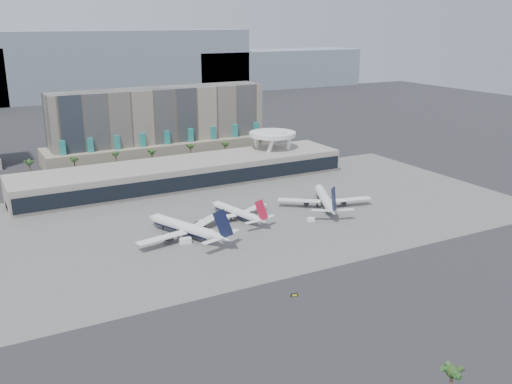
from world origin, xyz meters
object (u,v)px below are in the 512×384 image
airliner_right (325,199)px  service_vehicle_a (185,241)px  service_vehicle_b (311,220)px  taxiway_sign (294,295)px  airliner_left (186,228)px  airliner_centre (237,212)px

airliner_right → service_vehicle_a: 72.37m
service_vehicle_b → taxiway_sign: (-41.96, -54.13, -0.30)m
airliner_left → service_vehicle_a: size_ratio=9.59×
airliner_left → airliner_right: size_ratio=1.04×
airliner_right → airliner_centre: bearing=-161.0°
service_vehicle_a → airliner_centre: bearing=36.8°
taxiway_sign → airliner_left: bearing=110.0°
service_vehicle_b → taxiway_sign: service_vehicle_b is taller
airliner_right → service_vehicle_b: airliner_right is taller
airliner_right → taxiway_sign: bearing=-106.3°
airliner_right → service_vehicle_b: size_ratio=13.34×
service_vehicle_a → service_vehicle_b: (55.44, -2.00, -0.30)m
airliner_centre → service_vehicle_a: airliner_centre is taller
service_vehicle_b → airliner_left: bearing=-164.9°
airliner_right → service_vehicle_b: bearing=-116.9°
airliner_centre → service_vehicle_b: size_ratio=11.74×
service_vehicle_a → service_vehicle_b: 55.48m
taxiway_sign → airliner_centre: bearing=87.6°
airliner_left → airliner_centre: (26.58, 9.50, -0.78)m
airliner_centre → service_vehicle_a: bearing=-166.1°
airliner_right → taxiway_sign: 88.64m
airliner_centre → service_vehicle_b: (26.08, -16.97, -2.41)m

